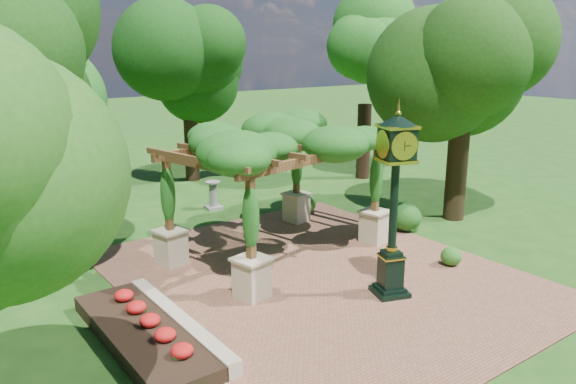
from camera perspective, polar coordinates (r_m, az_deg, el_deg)
ground at (r=15.58m, az=5.54°, el=-9.75°), size 120.00×120.00×0.00m
brick_plaza at (r=16.26m, az=3.17°, el=-8.54°), size 10.00×12.00×0.04m
border_wall at (r=13.56m, az=-10.98°, el=-12.92°), size 0.35×5.00×0.40m
flower_bed at (r=13.27m, az=-14.58°, el=-13.89°), size 1.50×5.00×0.36m
pedestal_clock at (r=14.40m, az=10.79°, el=0.26°), size 1.22×1.22×4.85m
pergola at (r=17.07m, az=-1.06°, el=4.58°), size 7.36×5.43×4.19m
sundial at (r=22.85m, az=-7.59°, el=-0.48°), size 0.69×0.69×1.14m
shrub_front at (r=17.57m, az=16.23°, el=-6.27°), size 0.64×0.64×0.56m
shrub_mid at (r=20.32m, az=11.92°, el=-2.54°), size 1.33×1.33×0.96m
shrub_back at (r=21.87m, az=1.64°, el=-1.15°), size 1.13×1.13×0.85m
tree_west_far at (r=21.65m, az=-26.41°, el=9.87°), size 4.06×4.06×7.56m
tree_north at (r=27.37m, az=-10.12°, el=12.34°), size 4.30×4.30×7.90m
tree_east_far at (r=27.64m, az=8.02°, el=14.61°), size 3.78×3.78×9.45m
tree_east_near at (r=21.51m, az=17.71°, el=14.48°), size 5.21×5.21×9.61m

